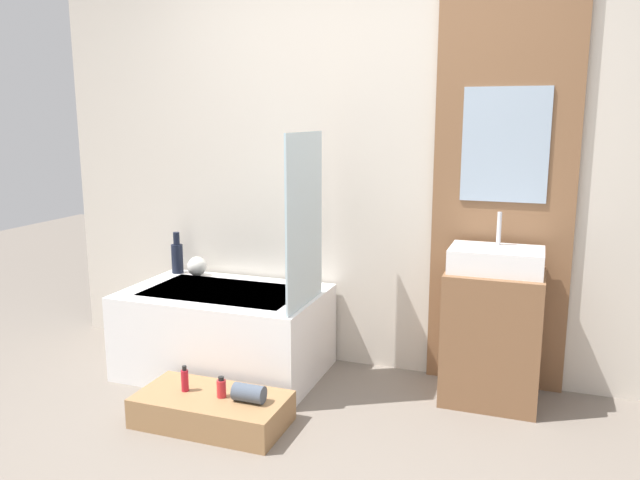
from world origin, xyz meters
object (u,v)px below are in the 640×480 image
bottle_soap_primary (185,380)px  bathtub (225,331)px  wooden_step_bench (212,409)px  vase_round_light (197,266)px  sink (496,260)px  vase_tall_dark (177,256)px  bottle_soap_secondary (221,388)px

bottle_soap_primary → bathtub: bearing=99.1°
wooden_step_bench → vase_round_light: 1.18m
wooden_step_bench → vase_round_light: (-0.59, 0.89, 0.50)m
sink → vase_round_light: 1.92m
bathtub → vase_tall_dark: bearing=150.1°
wooden_step_bench → vase_tall_dark: size_ratio=2.77×
bottle_soap_secondary → wooden_step_bench: bearing=180.0°
bathtub → sink: size_ratio=2.44×
bathtub → bottle_soap_primary: (0.10, -0.62, -0.04)m
bathtub → sink: 1.66m
vase_round_light → bottle_soap_primary: 1.05m
wooden_step_bench → vase_round_light: bearing=123.7°
bathtub → wooden_step_bench: bathtub is taller
wooden_step_bench → sink: bearing=30.6°
vase_round_light → bottle_soap_primary: size_ratio=0.93×
wooden_step_bench → sink: size_ratio=1.58×
bathtub → vase_tall_dark: vase_tall_dark is taller
vase_tall_dark → bottle_soap_primary: bearing=-56.6°
wooden_step_bench → sink: (1.31, 0.77, 0.72)m
bathtub → wooden_step_bench: bearing=-67.9°
wooden_step_bench → bottle_soap_secondary: size_ratio=7.07×
vase_tall_dark → bottle_soap_secondary: vase_tall_dark is taller
bottle_soap_secondary → vase_tall_dark: bearing=131.7°
bathtub → bottle_soap_primary: 0.63m
vase_round_light → sink: bearing=-3.4°
bottle_soap_secondary → bottle_soap_primary: bearing=-180.0°
bathtub → bottle_soap_secondary: bearing=-63.5°
vase_tall_dark → vase_round_light: 0.17m
sink → vase_tall_dark: (-2.07, 0.14, -0.17)m
wooden_step_bench → bottle_soap_secondary: 0.14m
bathtub → bottle_soap_primary: size_ratio=8.63×
vase_round_light → bottle_soap_primary: vase_round_light is taller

